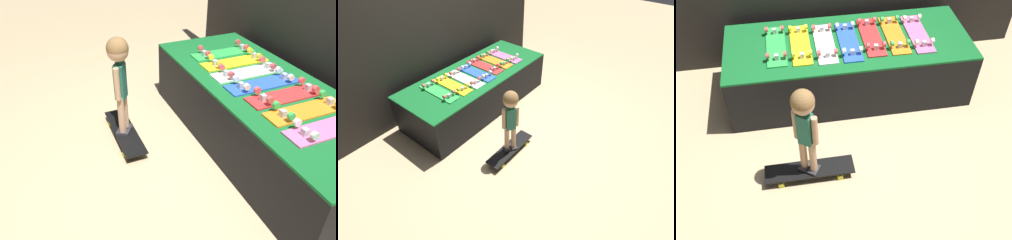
% 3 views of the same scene
% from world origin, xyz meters
% --- Properties ---
extents(ground_plane, '(16.00, 16.00, 0.00)m').
position_xyz_m(ground_plane, '(0.00, 0.00, 0.00)').
color(ground_plane, tan).
extents(display_rack, '(2.42, 0.96, 0.61)m').
position_xyz_m(display_rack, '(0.00, 0.67, 0.31)').
color(display_rack, black).
rests_on(display_rack, ground_plane).
extents(skateboard_green_on_rack, '(0.19, 0.65, 0.09)m').
position_xyz_m(skateboard_green_on_rack, '(-0.70, 0.69, 0.63)').
color(skateboard_green_on_rack, green).
rests_on(skateboard_green_on_rack, display_rack).
extents(skateboard_yellow_on_rack, '(0.19, 0.65, 0.09)m').
position_xyz_m(skateboard_yellow_on_rack, '(-0.47, 0.68, 0.63)').
color(skateboard_yellow_on_rack, yellow).
rests_on(skateboard_yellow_on_rack, display_rack).
extents(skateboard_white_on_rack, '(0.19, 0.65, 0.09)m').
position_xyz_m(skateboard_white_on_rack, '(-0.23, 0.65, 0.63)').
color(skateboard_white_on_rack, white).
rests_on(skateboard_white_on_rack, display_rack).
extents(skateboard_blue_on_rack, '(0.19, 0.65, 0.09)m').
position_xyz_m(skateboard_blue_on_rack, '(0.00, 0.65, 0.63)').
color(skateboard_blue_on_rack, blue).
rests_on(skateboard_blue_on_rack, display_rack).
extents(skateboard_red_on_rack, '(0.19, 0.65, 0.09)m').
position_xyz_m(skateboard_red_on_rack, '(0.23, 0.69, 0.63)').
color(skateboard_red_on_rack, red).
rests_on(skateboard_red_on_rack, display_rack).
extents(skateboard_orange_on_rack, '(0.19, 0.65, 0.09)m').
position_xyz_m(skateboard_orange_on_rack, '(0.47, 0.69, 0.63)').
color(skateboard_orange_on_rack, orange).
rests_on(skateboard_orange_on_rack, display_rack).
extents(skateboard_pink_on_rack, '(0.19, 0.65, 0.09)m').
position_xyz_m(skateboard_pink_on_rack, '(0.70, 0.67, 0.63)').
color(skateboard_pink_on_rack, pink).
rests_on(skateboard_pink_on_rack, display_rack).
extents(skateboard_on_floor, '(0.78, 0.20, 0.09)m').
position_xyz_m(skateboard_on_floor, '(-0.53, -0.42, 0.07)').
color(skateboard_on_floor, black).
rests_on(skateboard_on_floor, ground_plane).
extents(child, '(0.21, 0.19, 0.91)m').
position_xyz_m(child, '(-0.53, -0.42, 0.73)').
color(child, '#2D2D33').
rests_on(child, skateboard_on_floor).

